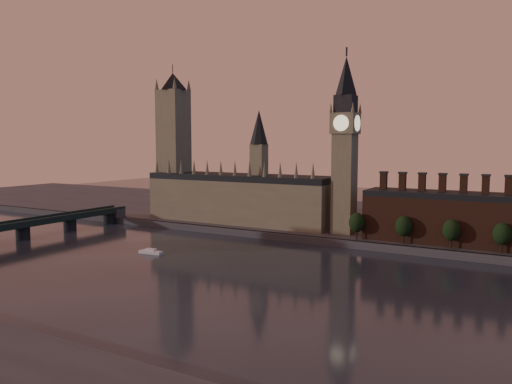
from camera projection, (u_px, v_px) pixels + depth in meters
ground at (228, 282)px, 203.68m from camera, size 900.00×900.00×0.00m
north_bank at (363, 220)px, 357.43m from camera, size 900.00×182.00×4.00m
palace_of_westminster at (240, 196)px, 332.65m from camera, size 130.00×30.30×74.00m
victoria_tower at (174, 140)px, 356.43m from camera, size 24.00×24.00×108.00m
big_ben at (345, 143)px, 288.28m from camera, size 15.00×15.00×107.00m
chimney_block at (473, 219)px, 257.63m from camera, size 110.00×25.00×37.00m
embankment_tree_0 at (357, 222)px, 272.57m from camera, size 8.60×8.60×14.88m
embankment_tree_1 at (404, 226)px, 260.48m from camera, size 8.60×8.60×14.88m
embankment_tree_2 at (451, 230)px, 248.72m from camera, size 8.60×8.60×14.88m
embankment_tree_3 at (502, 234)px, 238.20m from camera, size 8.60×8.60×14.88m
river_boat at (151, 252)px, 256.70m from camera, size 13.25×4.76×2.60m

